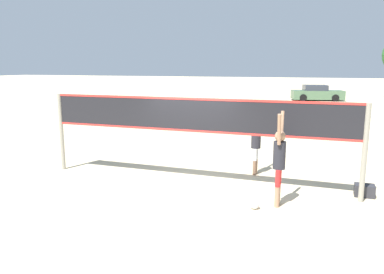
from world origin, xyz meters
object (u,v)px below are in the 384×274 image
(player_spiker, at_px, (279,157))
(volleyball, at_px, (254,204))
(gear_bag, at_px, (364,190))
(parked_car_near, at_px, (317,93))
(volleyball_net, at_px, (192,122))
(player_blocker, at_px, (256,141))

(player_spiker, height_order, volleyball, player_spiker)
(gear_bag, distance_m, parked_car_near, 27.32)
(volleyball_net, xyz_separation_m, player_blocker, (1.49, 1.46, -0.68))
(player_blocker, bearing_deg, parked_car_near, 177.63)
(volleyball, relative_size, gear_bag, 0.46)
(volleyball_net, distance_m, player_blocker, 2.19)
(volleyball_net, relative_size, player_spiker, 3.98)
(parked_car_near, bearing_deg, player_blocker, -105.64)
(volleyball_net, height_order, gear_bag, volleyball_net)
(gear_bag, relative_size, parked_car_near, 0.10)
(player_spiker, height_order, player_blocker, player_spiker)
(volleyball_net, relative_size, parked_car_near, 1.77)
(volleyball_net, bearing_deg, gear_bag, 5.58)
(player_blocker, bearing_deg, gear_bag, 70.51)
(gear_bag, height_order, parked_car_near, parked_car_near)
(gear_bag, bearing_deg, volleyball, -144.08)
(volleyball_net, relative_size, gear_bag, 18.55)
(volleyball_net, bearing_deg, player_spiker, -21.21)
(volleyball, distance_m, gear_bag, 2.99)
(volleyball_net, xyz_separation_m, player_spiker, (2.44, -0.95, -0.55))
(player_spiker, xyz_separation_m, parked_car_near, (0.14, 28.63, -0.50))
(volleyball_net, distance_m, volleyball, 2.87)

